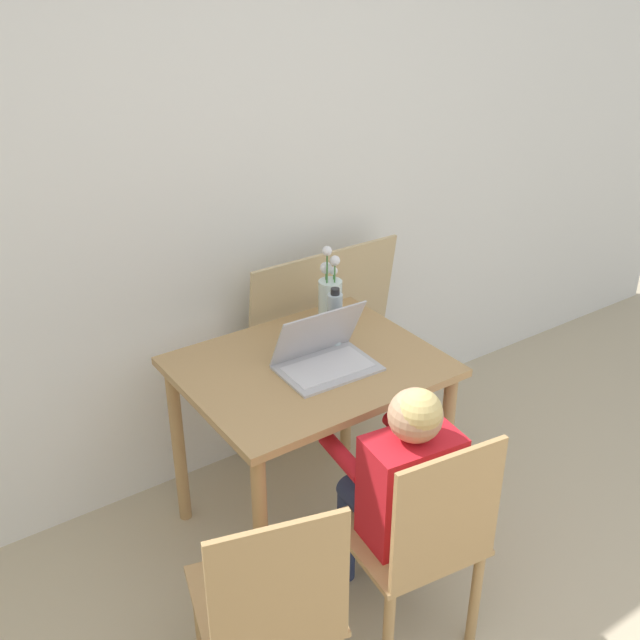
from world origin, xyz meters
name	(u,v)px	position (x,y,z in m)	size (l,w,h in m)	color
wall_back	(184,201)	(0.00, 2.23, 1.25)	(6.40, 0.05, 2.50)	white
dining_table	(310,390)	(0.18, 1.63, 0.64)	(0.92, 0.74, 0.76)	tan
chair_occupied	(420,540)	(0.14, 0.95, 0.44)	(0.45, 0.45, 0.86)	tan
chair_spare	(270,610)	(-0.39, 0.99, 0.44)	(0.49, 0.49, 0.86)	tan
person_seated	(401,478)	(0.16, 1.08, 0.60)	(0.35, 0.45, 0.97)	red
laptop	(324,354)	(0.21, 1.58, 0.81)	(0.35, 0.26, 0.23)	#B2B2B7
flower_vase	(330,300)	(0.40, 1.81, 0.88)	(0.09, 0.09, 0.36)	silver
water_bottle	(335,319)	(0.33, 1.69, 0.87)	(0.06, 0.06, 0.24)	silver
cardboard_panel	(319,348)	(0.54, 2.10, 0.49)	(0.74, 0.15, 0.98)	tan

